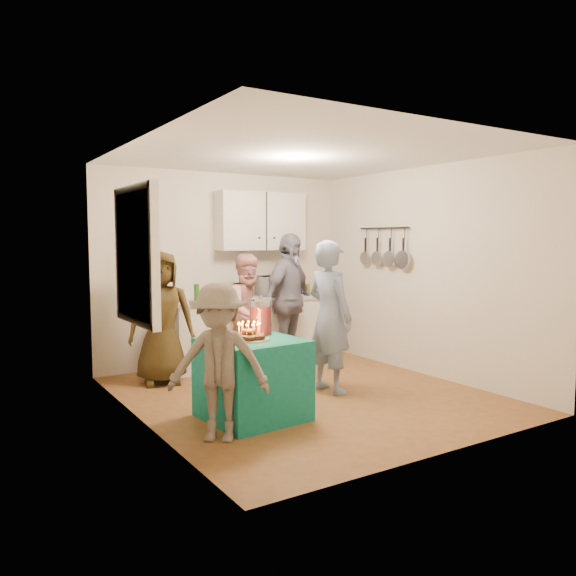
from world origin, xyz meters
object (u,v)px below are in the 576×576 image
microwave (276,286)px  woman_back_center (250,312)px  woman_back_left (161,318)px  child_near_left (219,363)px  punch_jar (261,317)px  woman_back_right (289,300)px  counter (248,332)px  man_birthday (330,317)px  party_table (252,379)px

microwave → woman_back_center: woman_back_center is taller
woman_back_left → child_near_left: 2.10m
microwave → punch_jar: (-1.33, -1.91, -0.12)m
punch_jar → woman_back_right: woman_back_right is taller
child_near_left → woman_back_center: bearing=93.6°
counter → child_near_left: bearing=-122.9°
counter → microwave: (0.45, 0.00, 0.62)m
punch_jar → woman_back_center: size_ratio=0.22×
woman_back_left → woman_back_right: 1.74m
counter → microwave: size_ratio=4.35×
man_birthday → child_near_left: bearing=106.3°
party_table → man_birthday: bearing=17.4°
microwave → party_table: bearing=-118.8°
party_table → woman_back_right: bearing=48.7°
microwave → punch_jar: microwave is taller
party_table → man_birthday: 1.32m
counter → woman_back_center: 0.50m
punch_jar → woman_back_center: 1.74m
party_table → punch_jar: size_ratio=2.50×
man_birthday → woman_back_center: (-0.26, 1.40, -0.09)m
microwave → child_near_left: size_ratio=0.38×
microwave → punch_jar: 2.33m
punch_jar → party_table: bearing=-136.2°
woman_back_right → woman_back_left: bearing=152.2°
party_table → man_birthday: man_birthday is taller
woman_back_center → child_near_left: 2.58m
woman_back_center → child_near_left: size_ratio=1.13×
punch_jar → woman_back_left: woman_back_left is taller
man_birthday → woman_back_right: 1.32m
man_birthday → child_near_left: 1.87m
counter → woman_back_right: size_ratio=1.23×
woman_back_left → woman_back_right: (1.74, -0.05, 0.11)m
woman_back_left → man_birthday: bearing=-27.8°
man_birthday → woman_back_left: man_birthday is taller
punch_jar → woman_back_right: 1.93m
woman_back_center → man_birthday: bearing=-90.3°
woman_back_right → punch_jar: bearing=-156.7°
microwave → party_table: microwave is taller
microwave → woman_back_right: (-0.08, -0.45, -0.16)m
woman_back_right → woman_back_center: bearing=142.2°
counter → woman_back_right: woman_back_right is taller
man_birthday → woman_back_right: woman_back_right is taller
punch_jar → man_birthday: size_ratio=0.20×
party_table → counter: bearing=62.9°
child_near_left → microwave: bearing=88.0°
counter → microwave: bearing=0.0°
woman_back_center → child_near_left: (-1.45, -2.14, -0.09)m
counter → punch_jar: (-0.87, -1.91, 0.50)m
man_birthday → woman_back_left: 1.98m
woman_back_right → child_near_left: bearing=-160.4°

